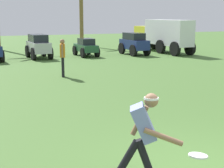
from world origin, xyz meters
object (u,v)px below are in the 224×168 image
object	(u,v)px
frisbee_thrower	(143,134)
frisbee_in_flight	(198,156)
teammate_near_sideline	(63,54)
parked_car_slot_e	(134,43)
parked_car_slot_d	(86,47)
box_truck	(163,34)
parked_car_slot_c	(38,46)
palm_tree_right_of_centre	(81,7)

from	to	relation	value
frisbee_thrower	frisbee_in_flight	distance (m)	0.84
teammate_near_sideline	parked_car_slot_e	xyz separation A→B (m)	(6.07, 6.32, -0.20)
frisbee_thrower	teammate_near_sideline	bearing A→B (deg)	84.42
parked_car_slot_d	teammate_near_sideline	bearing A→B (deg)	-113.89
teammate_near_sideline	box_truck	distance (m)	11.05
frisbee_in_flight	box_truck	distance (m)	19.13
parked_car_slot_c	parked_car_slot_d	world-z (taller)	parked_car_slot_c
teammate_near_sideline	parked_car_slot_e	size ratio (longest dim) A/B	0.64
frisbee_in_flight	parked_car_slot_c	distance (m)	16.59
parked_car_slot_c	palm_tree_right_of_centre	distance (m)	8.96
teammate_near_sideline	parked_car_slot_c	xyz separation A→B (m)	(0.04, 6.63, -0.20)
teammate_near_sideline	parked_car_slot_e	world-z (taller)	teammate_near_sideline
parked_car_slot_e	box_truck	distance (m)	2.61
frisbee_thrower	parked_car_slot_c	xyz separation A→B (m)	(0.96, 16.09, -0.05)
parked_car_slot_e	box_truck	world-z (taller)	box_truck
parked_car_slot_d	parked_car_slot_e	distance (m)	3.14
frisbee_thrower	parked_car_slot_c	bearing A→B (deg)	86.58
frisbee_in_flight	palm_tree_right_of_centre	distance (m)	24.50
frisbee_thrower	parked_car_slot_d	world-z (taller)	frisbee_thrower
box_truck	palm_tree_right_of_centre	size ratio (longest dim) A/B	1.11
frisbee_in_flight	parked_car_slot_d	distance (m)	16.95
frisbee_in_flight	parked_car_slot_d	xyz separation A→B (m)	(3.25, 16.64, 0.01)
palm_tree_right_of_centre	parked_car_slot_e	bearing A→B (deg)	-79.81
frisbee_thrower	parked_car_slot_d	xyz separation A→B (m)	(3.88, 16.14, -0.23)
parked_car_slot_c	parked_car_slot_d	bearing A→B (deg)	0.93
box_truck	frisbee_thrower	bearing A→B (deg)	-119.96
frisbee_in_flight	box_truck	world-z (taller)	box_truck
parked_car_slot_d	parked_car_slot_e	world-z (taller)	parked_car_slot_e
frisbee_in_flight	parked_car_slot_d	world-z (taller)	parked_car_slot_d
box_truck	parked_car_slot_c	bearing A→B (deg)	-177.61
frisbee_thrower	teammate_near_sideline	size ratio (longest dim) A/B	0.91
parked_car_slot_e	palm_tree_right_of_centre	bearing A→B (deg)	100.19
parked_car_slot_d	frisbee_in_flight	bearing A→B (deg)	-101.04
parked_car_slot_d	parked_car_slot_e	xyz separation A→B (m)	(3.12, -0.35, 0.18)
frisbee_thrower	parked_car_slot_c	distance (m)	16.12
parked_car_slot_d	parked_car_slot_e	bearing A→B (deg)	-6.45
parked_car_slot_e	palm_tree_right_of_centre	world-z (taller)	palm_tree_right_of_centre
parked_car_slot_e	palm_tree_right_of_centre	size ratio (longest dim) A/B	0.45
frisbee_in_flight	teammate_near_sideline	bearing A→B (deg)	88.34
teammate_near_sideline	parked_car_slot_d	bearing A→B (deg)	66.11
parked_car_slot_d	parked_car_slot_c	bearing A→B (deg)	-179.07
parked_car_slot_d	box_truck	distance (m)	5.65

